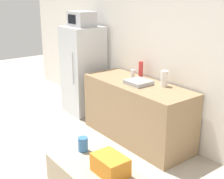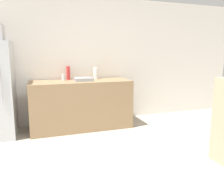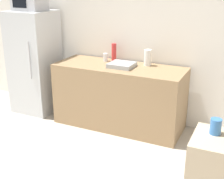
{
  "view_description": "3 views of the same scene",
  "coord_description": "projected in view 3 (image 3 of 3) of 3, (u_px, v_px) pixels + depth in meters",
  "views": [
    {
      "loc": [
        3.54,
        -0.21,
        2.3
      ],
      "look_at": [
        0.54,
        2.08,
        1.08
      ],
      "focal_mm": 50.0,
      "sensor_mm": 36.0,
      "label": 1
    },
    {
      "loc": [
        -0.58,
        -1.27,
        1.45
      ],
      "look_at": [
        0.54,
        2.12,
        0.86
      ],
      "focal_mm": 35.0,
      "sensor_mm": 36.0,
      "label": 2
    },
    {
      "loc": [
        1.92,
        -1.1,
        2.13
      ],
      "look_at": [
        0.5,
        1.89,
        0.94
      ],
      "focal_mm": 50.0,
      "sensor_mm": 36.0,
      "label": 3
    }
  ],
  "objects": [
    {
      "name": "bottle_tall",
      "position": [
        114.0,
        52.0,
        4.74
      ],
      "size": [
        0.07,
        0.07,
        0.27
      ],
      "primitive_type": "cylinder",
      "color": "red",
      "rests_on": "counter"
    },
    {
      "name": "counter",
      "position": [
        119.0,
        96.0,
        4.65
      ],
      "size": [
        1.9,
        0.72,
        0.93
      ],
      "primitive_type": "cube",
      "color": "#937551",
      "rests_on": "ground_plane"
    },
    {
      "name": "jar",
      "position": [
        216.0,
        126.0,
        2.08
      ],
      "size": [
        0.08,
        0.08,
        0.11
      ],
      "primitive_type": "cylinder",
      "color": "#336BB2",
      "rests_on": "shelf_cabinet"
    },
    {
      "name": "bottle_short",
      "position": [
        106.0,
        57.0,
        4.74
      ],
      "size": [
        0.07,
        0.07,
        0.12
      ],
      "primitive_type": "cylinder",
      "color": "silver",
      "rests_on": "counter"
    },
    {
      "name": "refrigerator",
      "position": [
        35.0,
        62.0,
        5.13
      ],
      "size": [
        0.67,
        0.67,
        1.65
      ],
      "color": "silver",
      "rests_on": "ground_plane"
    },
    {
      "name": "wall_back",
      "position": [
        122.0,
        35.0,
        4.79
      ],
      "size": [
        8.0,
        0.06,
        2.6
      ],
      "primitive_type": "cube",
      "color": "white",
      "rests_on": "ground_plane"
    },
    {
      "name": "sink_basin",
      "position": [
        122.0,
        65.0,
        4.44
      ],
      "size": [
        0.35,
        0.33,
        0.06
      ],
      "primitive_type": "cube",
      "color": "#9EA3A8",
      "rests_on": "counter"
    },
    {
      "name": "paper_towel_roll",
      "position": [
        148.0,
        58.0,
        4.49
      ],
      "size": [
        0.1,
        0.1,
        0.23
      ],
      "primitive_type": "cylinder",
      "color": "white",
      "rests_on": "counter"
    },
    {
      "name": "microwave",
      "position": [
        30.0,
        2.0,
        4.8
      ],
      "size": [
        0.47,
        0.36,
        0.27
      ],
      "color": "#BCBCC1",
      "rests_on": "refrigerator"
    }
  ]
}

